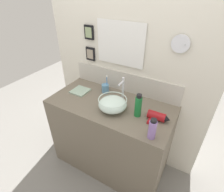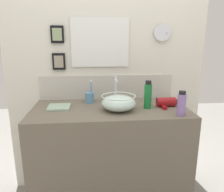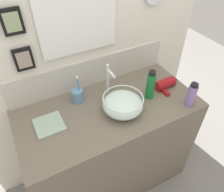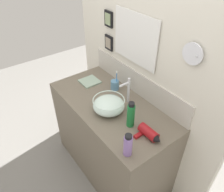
% 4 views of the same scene
% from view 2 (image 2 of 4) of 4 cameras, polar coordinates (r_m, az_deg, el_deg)
% --- Properties ---
extents(vanity_counter, '(1.26, 0.61, 0.90)m').
position_cam_2_polar(vanity_counter, '(1.97, -0.58, -15.76)').
color(vanity_counter, '#6B6051').
rests_on(vanity_counter, ground).
extents(back_panel, '(1.83, 0.09, 2.54)m').
position_cam_2_polar(back_panel, '(2.04, -1.48, 9.62)').
color(back_panel, silver).
rests_on(back_panel, ground).
extents(glass_bowl_sink, '(0.27, 0.27, 0.12)m').
position_cam_2_polar(glass_bowl_sink, '(1.71, 1.72, -1.73)').
color(glass_bowl_sink, silver).
rests_on(glass_bowl_sink, vanity_counter).
extents(faucet, '(0.02, 0.11, 0.25)m').
position_cam_2_polar(faucet, '(1.88, 0.98, 2.24)').
color(faucet, silver).
rests_on(faucet, vanity_counter).
extents(hair_drier, '(0.20, 0.14, 0.08)m').
position_cam_2_polar(hair_drier, '(1.87, 14.41, -1.60)').
color(hair_drier, maroon).
rests_on(hair_drier, vanity_counter).
extents(toothbrush_cup, '(0.08, 0.08, 0.20)m').
position_cam_2_polar(toothbrush_cup, '(1.93, -5.86, -0.40)').
color(toothbrush_cup, '#598CB2').
rests_on(toothbrush_cup, vanity_counter).
extents(shampoo_bottle, '(0.06, 0.06, 0.18)m').
position_cam_2_polar(shampoo_bottle, '(1.66, 17.71, -1.98)').
color(shampoo_bottle, '#8C6BB2').
rests_on(shampoo_bottle, vanity_counter).
extents(spray_bottle, '(0.06, 0.06, 0.23)m').
position_cam_2_polar(spray_bottle, '(1.77, 9.36, 0.18)').
color(spray_bottle, '#197233').
rests_on(spray_bottle, vanity_counter).
extents(hand_towel, '(0.18, 0.18, 0.02)m').
position_cam_2_polar(hand_towel, '(1.83, -13.68, -2.83)').
color(hand_towel, '#99B29E').
rests_on(hand_towel, vanity_counter).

